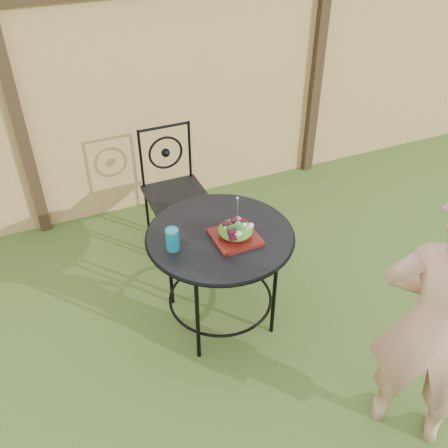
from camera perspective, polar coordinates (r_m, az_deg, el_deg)
name	(u,v)px	position (r m, az deg, el deg)	size (l,w,h in m)	color
ground	(305,365)	(3.31, 9.23, -15.65)	(60.00, 60.00, 0.00)	#284516
fence	(181,98)	(4.35, -4.96, 14.14)	(8.00, 0.12, 1.90)	#E5BA71
patio_table	(220,251)	(3.14, -0.45, -3.12)	(0.92, 0.92, 0.72)	black
patio_chair	(174,186)	(3.95, -5.78, 4.36)	(0.46, 0.46, 0.95)	black
diner	(435,327)	(2.63, 23.01, -10.81)	(0.57, 0.37, 1.55)	tan
salad_plate	(235,237)	(3.01, 1.29, -1.50)	(0.27, 0.27, 0.02)	#51100B
salad	(235,230)	(2.98, 1.31, -0.71)	(0.21, 0.21, 0.08)	#235614
fork	(237,212)	(2.91, 1.52, 1.38)	(0.01, 0.01, 0.18)	silver
drinking_glass	(172,239)	(2.91, -5.91, -1.76)	(0.08, 0.08, 0.14)	#0E8DA9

